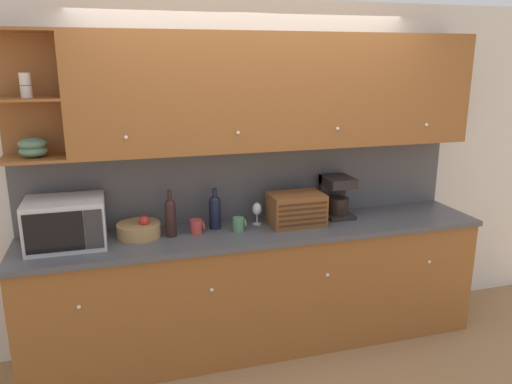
{
  "coord_description": "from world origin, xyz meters",
  "views": [
    {
      "loc": [
        -1.02,
        -3.65,
        2.18
      ],
      "look_at": [
        0.0,
        -0.2,
        1.22
      ],
      "focal_mm": 35.0,
      "sensor_mm": 36.0,
      "label": 1
    }
  ],
  "objects_px": {
    "wine_bottle": "(170,216)",
    "second_wine_bottle": "(215,210)",
    "mug": "(197,226)",
    "bread_box": "(296,209)",
    "mug_blue_second": "(239,224)",
    "fruit_basket": "(139,229)",
    "coffee_maker": "(336,196)",
    "microwave": "(66,223)",
    "wine_glass": "(257,210)"
  },
  "relations": [
    {
      "from": "wine_bottle",
      "to": "second_wine_bottle",
      "type": "bearing_deg",
      "value": 12.76
    },
    {
      "from": "mug",
      "to": "bread_box",
      "type": "bearing_deg",
      "value": -1.53
    },
    {
      "from": "mug",
      "to": "mug_blue_second",
      "type": "height_order",
      "value": "mug_blue_second"
    },
    {
      "from": "fruit_basket",
      "to": "coffee_maker",
      "type": "distance_m",
      "value": 1.56
    },
    {
      "from": "microwave",
      "to": "fruit_basket",
      "type": "height_order",
      "value": "microwave"
    },
    {
      "from": "fruit_basket",
      "to": "wine_glass",
      "type": "xyz_separation_m",
      "value": [
        0.88,
        0.02,
        0.06
      ]
    },
    {
      "from": "microwave",
      "to": "mug_blue_second",
      "type": "height_order",
      "value": "microwave"
    },
    {
      "from": "fruit_basket",
      "to": "coffee_maker",
      "type": "bearing_deg",
      "value": 2.12
    },
    {
      "from": "mug",
      "to": "second_wine_bottle",
      "type": "relative_size",
      "value": 0.33
    },
    {
      "from": "fruit_basket",
      "to": "second_wine_bottle",
      "type": "xyz_separation_m",
      "value": [
        0.55,
        0.02,
        0.09
      ]
    },
    {
      "from": "microwave",
      "to": "mug",
      "type": "height_order",
      "value": "microwave"
    },
    {
      "from": "microwave",
      "to": "wine_bottle",
      "type": "xyz_separation_m",
      "value": [
        0.7,
        -0.0,
        -0.01
      ]
    },
    {
      "from": "second_wine_bottle",
      "to": "mug_blue_second",
      "type": "height_order",
      "value": "second_wine_bottle"
    },
    {
      "from": "mug",
      "to": "coffee_maker",
      "type": "xyz_separation_m",
      "value": [
        1.15,
        0.1,
        0.12
      ]
    },
    {
      "from": "mug_blue_second",
      "to": "wine_glass",
      "type": "distance_m",
      "value": 0.21
    },
    {
      "from": "wine_bottle",
      "to": "mug",
      "type": "bearing_deg",
      "value": 3.8
    },
    {
      "from": "second_wine_bottle",
      "to": "bread_box",
      "type": "distance_m",
      "value": 0.62
    },
    {
      "from": "mug_blue_second",
      "to": "wine_glass",
      "type": "height_order",
      "value": "wine_glass"
    },
    {
      "from": "mug_blue_second",
      "to": "coffee_maker",
      "type": "relative_size",
      "value": 0.31
    },
    {
      "from": "mug",
      "to": "coffee_maker",
      "type": "bearing_deg",
      "value": 4.96
    },
    {
      "from": "wine_bottle",
      "to": "wine_glass",
      "type": "distance_m",
      "value": 0.67
    },
    {
      "from": "bread_box",
      "to": "coffee_maker",
      "type": "height_order",
      "value": "coffee_maker"
    },
    {
      "from": "mug_blue_second",
      "to": "microwave",
      "type": "bearing_deg",
      "value": 178.32
    },
    {
      "from": "bread_box",
      "to": "mug_blue_second",
      "type": "bearing_deg",
      "value": -177.17
    },
    {
      "from": "microwave",
      "to": "mug_blue_second",
      "type": "xyz_separation_m",
      "value": [
        1.19,
        -0.03,
        -0.11
      ]
    },
    {
      "from": "mug_blue_second",
      "to": "wine_bottle",
      "type": "bearing_deg",
      "value": 176.44
    },
    {
      "from": "wine_glass",
      "to": "bread_box",
      "type": "relative_size",
      "value": 0.42
    },
    {
      "from": "fruit_basket",
      "to": "second_wine_bottle",
      "type": "bearing_deg",
      "value": 2.22
    },
    {
      "from": "wine_bottle",
      "to": "mug_blue_second",
      "type": "xyz_separation_m",
      "value": [
        0.49,
        -0.03,
        -0.1
      ]
    },
    {
      "from": "second_wine_bottle",
      "to": "wine_glass",
      "type": "bearing_deg",
      "value": 0.13
    },
    {
      "from": "microwave",
      "to": "coffee_maker",
      "type": "xyz_separation_m",
      "value": [
        2.03,
        0.11,
        0.0
      ]
    },
    {
      "from": "bread_box",
      "to": "coffee_maker",
      "type": "xyz_separation_m",
      "value": [
        0.39,
        0.12,
        0.04
      ]
    },
    {
      "from": "bread_box",
      "to": "second_wine_bottle",
      "type": "bearing_deg",
      "value": 172.17
    },
    {
      "from": "bread_box",
      "to": "mug",
      "type": "bearing_deg",
      "value": 178.47
    },
    {
      "from": "fruit_basket",
      "to": "wine_bottle",
      "type": "bearing_deg",
      "value": -14.0
    },
    {
      "from": "fruit_basket",
      "to": "mug_blue_second",
      "type": "bearing_deg",
      "value": -6.84
    },
    {
      "from": "second_wine_bottle",
      "to": "mug_blue_second",
      "type": "bearing_deg",
      "value": -34.47
    },
    {
      "from": "fruit_basket",
      "to": "mug",
      "type": "bearing_deg",
      "value": -5.96
    },
    {
      "from": "wine_bottle",
      "to": "second_wine_bottle",
      "type": "xyz_separation_m",
      "value": [
        0.34,
        0.08,
        -0.01
      ]
    },
    {
      "from": "bread_box",
      "to": "fruit_basket",
      "type": "bearing_deg",
      "value": 176.93
    },
    {
      "from": "wine_glass",
      "to": "coffee_maker",
      "type": "relative_size",
      "value": 0.53
    },
    {
      "from": "mug_blue_second",
      "to": "wine_glass",
      "type": "bearing_deg",
      "value": 32.1
    },
    {
      "from": "wine_bottle",
      "to": "wine_glass",
      "type": "bearing_deg",
      "value": 6.61
    },
    {
      "from": "microwave",
      "to": "second_wine_bottle",
      "type": "relative_size",
      "value": 1.66
    },
    {
      "from": "wine_bottle",
      "to": "coffee_maker",
      "type": "distance_m",
      "value": 1.34
    },
    {
      "from": "fruit_basket",
      "to": "microwave",
      "type": "bearing_deg",
      "value": -173.97
    },
    {
      "from": "second_wine_bottle",
      "to": "coffee_maker",
      "type": "height_order",
      "value": "coffee_maker"
    },
    {
      "from": "fruit_basket",
      "to": "wine_glass",
      "type": "distance_m",
      "value": 0.88
    },
    {
      "from": "wine_bottle",
      "to": "bread_box",
      "type": "xyz_separation_m",
      "value": [
        0.95,
        -0.01,
        -0.03
      ]
    },
    {
      "from": "wine_bottle",
      "to": "second_wine_bottle",
      "type": "relative_size",
      "value": 1.1
    }
  ]
}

